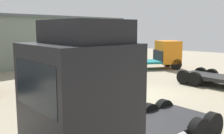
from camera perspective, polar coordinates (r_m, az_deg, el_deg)
The scene contains 4 objects.
ground_plane at distance 16.20m, azimuth 6.91°, elevation -5.83°, with size 60.00×60.00×0.00m, color gray.
container_trailer_green at distance 16.43m, azimuth -5.09°, elevation 3.82°, with size 8.50×7.86×4.23m.
flatbed_truck_orange at distance 26.15m, azimuth 10.05°, elevation 2.55°, with size 6.97×6.16×2.72m.
tractor_unit_black at distance 7.24m, azimuth -3.57°, elevation -7.79°, with size 6.90×3.51×4.21m.
Camera 1 is at (-13.08, -8.69, 4.02)m, focal length 42.00 mm.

